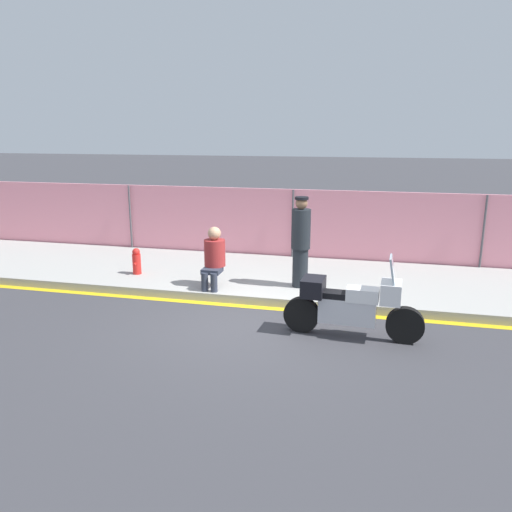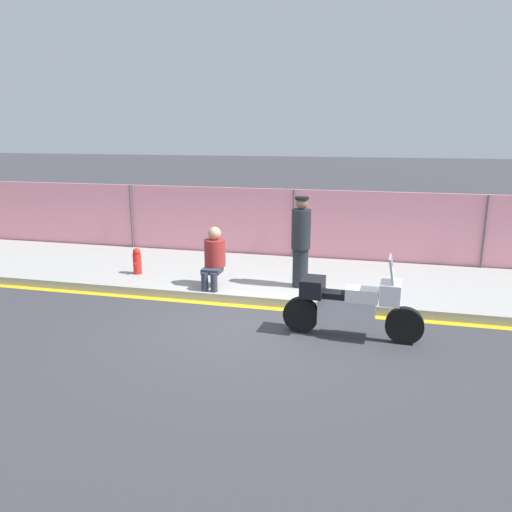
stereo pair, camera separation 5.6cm
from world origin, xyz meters
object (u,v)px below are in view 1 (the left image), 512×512
motorcycle (351,304)px  officer_standing (301,241)px  fire_hydrant (137,261)px  person_seated_on_curb (214,255)px

motorcycle → officer_standing: 2.41m
motorcycle → fire_hydrant: motorcycle is taller
officer_standing → person_seated_on_curb: bearing=-165.7°
person_seated_on_curb → fire_hydrant: person_seated_on_curb is taller
officer_standing → fire_hydrant: 3.81m
motorcycle → fire_hydrant: (-4.89, 2.10, -0.10)m
fire_hydrant → person_seated_on_curb: bearing=-14.1°
fire_hydrant → motorcycle: bearing=-23.2°
motorcycle → fire_hydrant: 5.33m
motorcycle → fire_hydrant: bearing=159.9°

